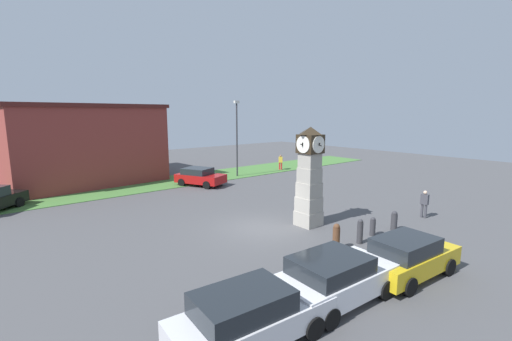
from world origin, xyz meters
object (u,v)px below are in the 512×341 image
clock_tower (309,178)px  bollard_mid_row (373,226)px  bollard_near_tower (394,221)px  street_lamp_far_side (237,134)px  car_by_building (408,256)px  car_near_tower (335,277)px  car_navy_sedan (250,316)px  pedestrian_crossing_lot (424,202)px  bollard_far_row (360,231)px  pedestrian_by_cars (281,161)px  bollard_end_row (336,237)px  car_silver_hatch (200,176)px

clock_tower → bollard_mid_row: size_ratio=5.62×
bollard_near_tower → street_lamp_far_side: 17.77m
car_by_building → bollard_near_tower: bearing=33.6°
bollard_near_tower → street_lamp_far_side: (2.78, 17.19, 3.51)m
bollard_mid_row → car_near_tower: (-6.21, -2.48, 0.31)m
car_navy_sedan → pedestrian_crossing_lot: size_ratio=2.87×
bollard_far_row → pedestrian_by_cars: bearing=56.5°
car_near_tower → pedestrian_by_cars: bearing=50.2°
car_by_building → car_navy_sedan: bearing=173.3°
car_navy_sedan → pedestrian_crossing_lot: bearing=8.4°
bollard_mid_row → car_by_building: 4.25m
bollard_end_row → car_silver_hatch: 15.75m
car_navy_sedan → pedestrian_by_cars: (19.59, 19.38, 0.14)m
bollard_mid_row → car_by_building: car_by_building is taller
bollard_near_tower → car_navy_sedan: 11.28m
car_by_building → street_lamp_far_side: bearing=70.4°
bollard_near_tower → bollard_mid_row: bollard_near_tower is taller
bollard_far_row → pedestrian_by_cars: 20.63m
car_silver_hatch → bollard_far_row: bearing=-93.2°
clock_tower → pedestrian_by_cars: bearing=51.1°
bollard_end_row → pedestrian_by_cars: pedestrian_by_cars is taller
bollard_end_row → car_near_tower: 4.24m
car_near_tower → street_lamp_far_side: 22.30m
car_by_building → pedestrian_crossing_lot: (7.67, 2.91, 0.13)m
clock_tower → car_silver_hatch: 12.71m
bollard_mid_row → car_by_building: bearing=-131.7°
bollard_mid_row → car_silver_hatch: (-0.48, 15.62, 0.28)m
bollard_far_row → car_by_building: car_by_building is taller
bollard_mid_row → pedestrian_by_cars: pedestrian_by_cars is taller
bollard_far_row → car_by_building: bearing=-116.2°
pedestrian_crossing_lot → street_lamp_far_side: (-0.54, 17.18, 3.12)m
car_silver_hatch → pedestrian_by_cars: size_ratio=2.74×
bollard_end_row → pedestrian_crossing_lot: size_ratio=0.75×
car_near_tower → car_by_building: size_ratio=1.02×
car_near_tower → pedestrian_by_cars: size_ratio=2.70×
bollard_mid_row → pedestrian_crossing_lot: bearing=-3.0°
pedestrian_by_cars → street_lamp_far_side: 6.51m
car_navy_sedan → car_silver_hatch: bearing=63.2°
bollard_near_tower → street_lamp_far_side: bearing=80.8°
bollard_far_row → car_near_tower: bearing=-154.7°
clock_tower → bollard_near_tower: size_ratio=5.15×
bollard_mid_row → car_near_tower: 6.69m
clock_tower → bollard_far_row: (-0.13, -3.25, -1.99)m
car_silver_hatch → street_lamp_far_side: street_lamp_far_side is taller
clock_tower → bollard_far_row: 3.82m
bollard_mid_row → bollard_far_row: size_ratio=0.80×
bollard_mid_row → car_near_tower: size_ratio=0.22×
bollard_near_tower → bollard_far_row: size_ratio=0.88×
car_near_tower → pedestrian_by_cars: pedestrian_by_cars is taller
bollard_end_row → pedestrian_crossing_lot: bearing=-2.3°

